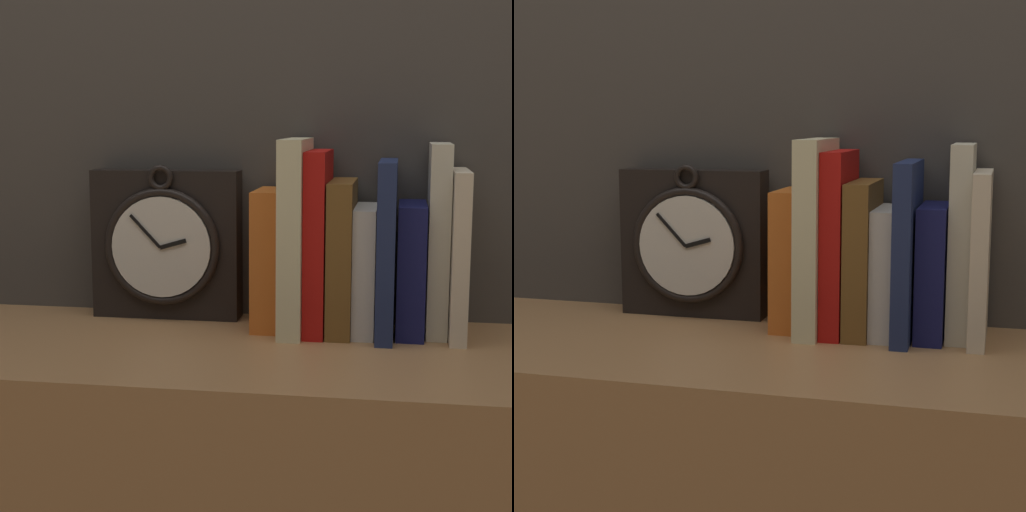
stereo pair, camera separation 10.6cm
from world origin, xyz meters
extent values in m
cube|color=#47423D|center=(0.00, 0.21, 1.30)|extent=(6.00, 0.05, 2.60)
cube|color=black|center=(-0.16, 0.15, 1.03)|extent=(0.21, 0.05, 0.21)
torus|color=black|center=(-0.16, 0.12, 1.03)|extent=(0.17, 0.01, 0.17)
cylinder|color=white|center=(-0.16, 0.12, 1.03)|extent=(0.14, 0.01, 0.14)
cube|color=black|center=(-0.14, 0.11, 1.03)|extent=(0.04, 0.00, 0.02)
cube|color=black|center=(-0.18, 0.11, 1.05)|extent=(0.05, 0.00, 0.05)
torus|color=black|center=(-0.16, 0.12, 1.12)|extent=(0.04, 0.01, 0.04)
cube|color=orange|center=(0.00, 0.12, 1.01)|extent=(0.04, 0.11, 0.19)
cube|color=beige|center=(0.04, 0.10, 1.05)|extent=(0.03, 0.15, 0.26)
cube|color=red|center=(0.07, 0.10, 1.04)|extent=(0.03, 0.14, 0.24)
cube|color=brown|center=(0.10, 0.11, 1.02)|extent=(0.03, 0.14, 0.20)
cube|color=silver|center=(0.13, 0.11, 1.00)|extent=(0.03, 0.13, 0.17)
cube|color=navy|center=(0.16, 0.10, 1.03)|extent=(0.02, 0.15, 0.23)
cube|color=#171A50|center=(0.19, 0.11, 1.01)|extent=(0.04, 0.13, 0.18)
cube|color=beige|center=(0.23, 0.12, 1.05)|extent=(0.03, 0.11, 0.25)
cube|color=beige|center=(0.25, 0.10, 1.03)|extent=(0.02, 0.14, 0.22)
camera|label=1|loc=(0.18, -1.03, 1.20)|focal=60.00mm
camera|label=2|loc=(0.28, -1.01, 1.20)|focal=60.00mm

